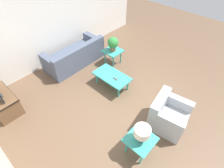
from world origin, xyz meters
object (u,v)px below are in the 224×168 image
Objects in this scene: armchair at (167,115)px; tv_stand_chest at (2,102)px; sofa at (75,56)px; coffee_table at (112,77)px; side_table_lamp at (140,141)px; potted_plant at (113,43)px; table_lamp at (142,132)px; side_table_plant at (113,52)px.

tv_stand_chest is (3.32, 2.47, -0.05)m from armchair.
armchair is at bearing 88.54° from sofa.
coffee_table is 1.92× the size of side_table_lamp.
armchair is 1.95× the size of potted_plant.
side_table_lamp is at bearing -156.06° from tv_stand_chest.
sofa is 2.53m from tv_stand_chest.
armchair reaches higher than tv_stand_chest.
table_lamp is at bearing 167.50° from armchair.
potted_plant reaches higher than side_table_lamp.
potted_plant reaches higher than tv_stand_chest.
coffee_table is 1.14m from side_table_plant.
table_lamp is (-3.26, -1.45, 0.48)m from tv_stand_chest.
coffee_table is (-1.66, -0.03, 0.06)m from sofa.
potted_plant is at bearing 90.00° from side_table_plant.
sofa is at bearing 1.06° from coffee_table.
side_table_lamp is at bearing 142.41° from potted_plant.
sofa is at bearing -17.25° from table_lamp.
sofa is 4.28× the size of potted_plant.
table_lamp is at bearing 148.47° from coffee_table.
coffee_table is at bearing 131.12° from side_table_plant.
table_lamp is at bearing 142.41° from side_table_plant.
armchair is at bearing -93.46° from side_table_lamp.
armchair is at bearing -93.46° from table_lamp.
side_table_plant is at bearing -90.00° from potted_plant.
sofa is 1.36m from potted_plant.
side_table_lamp is 0.33m from table_lamp.
table_lamp is (-0.00, 0.00, 0.33)m from side_table_lamp.
tv_stand_chest is at bearing 117.55° from armchair.
armchair reaches higher than coffee_table.
potted_plant reaches higher than armchair.
side_table_lamp is (-3.46, 1.07, 0.14)m from sofa.
sofa is at bearing 80.08° from armchair.
sofa reaches higher than tv_stand_chest.
table_lamp is (-2.55, 1.96, 0.33)m from side_table_plant.
tv_stand_chest reaches higher than side_table_plant.
sofa is at bearing 44.31° from side_table_plant.
sofa reaches higher than side_table_plant.
tv_stand_chest is at bearing 60.18° from coffee_table.
coffee_table is 2.15m from table_lamp.
sofa is 3.65m from table_lamp.
table_lamp is (-3.46, 1.07, 0.46)m from sofa.
sofa is at bearing -17.25° from side_table_lamp.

